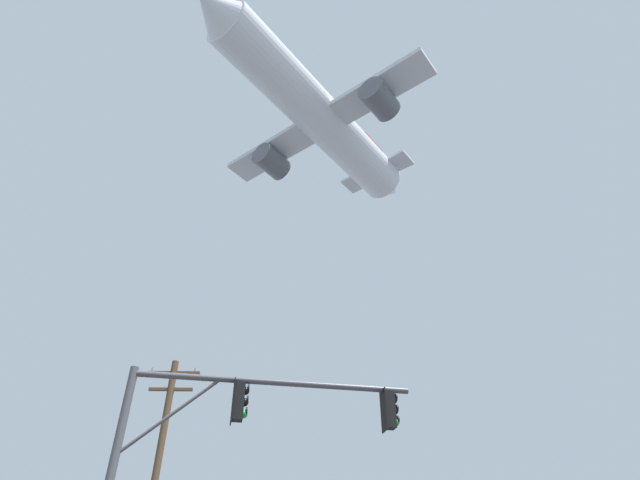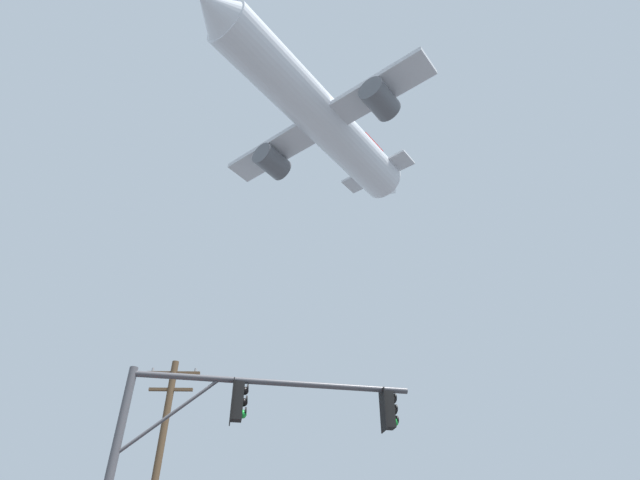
# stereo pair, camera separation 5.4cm
# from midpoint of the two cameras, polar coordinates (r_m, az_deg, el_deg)

# --- Properties ---
(signal_pole_near) EXTENTS (6.92, 1.36, 5.66)m
(signal_pole_near) POSITION_cam_midpoint_polar(r_m,az_deg,el_deg) (12.53, -9.82, -20.79)
(signal_pole_near) COLOR #4C4C51
(signal_pole_near) RESTS_ON ground
(utility_pole) EXTENTS (2.20, 0.28, 9.18)m
(utility_pole) POSITION_cam_midpoint_polar(r_m,az_deg,el_deg) (21.44, -18.30, -24.00)
(utility_pole) COLOR brown
(utility_pole) RESTS_ON ground
(airplane) EXTENTS (22.28, 26.22, 8.37)m
(airplane) POSITION_cam_midpoint_polar(r_m,az_deg,el_deg) (50.19, -0.25, 14.22)
(airplane) COLOR white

